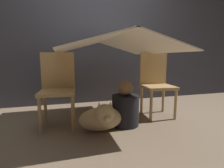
% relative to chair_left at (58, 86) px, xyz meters
% --- Properties ---
extents(ground_plane, '(8.80, 8.80, 0.00)m').
position_rel_chair_left_xyz_m(ground_plane, '(0.64, -0.21, -0.47)').
color(ground_plane, '#7A6651').
extents(wall_back, '(7.00, 0.05, 2.50)m').
position_rel_chair_left_xyz_m(wall_back, '(0.64, 0.97, 0.78)').
color(wall_back, '#3D3D47').
rests_on(wall_back, ground_plane).
extents(chair_left, '(0.42, 0.42, 0.86)m').
position_rel_chair_left_xyz_m(chair_left, '(0.00, 0.00, 0.00)').
color(chair_left, tan).
rests_on(chair_left, ground_plane).
extents(chair_right, '(0.43, 0.43, 0.86)m').
position_rel_chair_left_xyz_m(chair_right, '(1.30, -0.00, 0.00)').
color(chair_right, tan).
rests_on(chair_right, ground_plane).
extents(sheet_canopy, '(1.30, 1.48, 0.19)m').
position_rel_chair_left_xyz_m(sheet_canopy, '(0.64, -0.07, 0.48)').
color(sheet_canopy, silver).
extents(person_front, '(0.32, 0.32, 0.54)m').
position_rel_chair_left_xyz_m(person_front, '(0.76, -0.25, -0.25)').
color(person_front, black).
rests_on(person_front, ground_plane).
extents(dog, '(0.48, 0.43, 0.37)m').
position_rel_chair_left_xyz_m(dog, '(0.44, -0.37, -0.31)').
color(dog, tan).
rests_on(dog, ground_plane).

